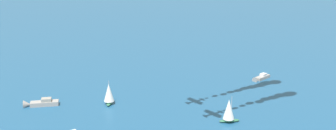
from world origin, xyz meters
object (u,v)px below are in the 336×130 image
object	(u,v)px
sailboat_mid_cluster	(229,111)
sailboat_outer_ring_b	(109,94)
motorboat_inshore	(40,103)
motorboat_outer_ring_c	(261,78)

from	to	relation	value
sailboat_mid_cluster	sailboat_outer_ring_b	world-z (taller)	sailboat_mid_cluster
sailboat_outer_ring_b	motorboat_inshore	bearing A→B (deg)	64.12
motorboat_inshore	motorboat_outer_ring_c	world-z (taller)	motorboat_inshore
motorboat_inshore	motorboat_outer_ring_c	distance (m)	81.88
motorboat_inshore	sailboat_mid_cluster	bearing A→B (deg)	-132.43
sailboat_mid_cluster	sailboat_outer_ring_b	bearing A→B (deg)	38.36
sailboat_outer_ring_b	motorboat_outer_ring_c	size ratio (longest dim) A/B	0.84
sailboat_mid_cluster	motorboat_outer_ring_c	size ratio (longest dim) A/B	0.85
motorboat_inshore	sailboat_outer_ring_b	world-z (taller)	sailboat_outer_ring_b
motorboat_outer_ring_c	motorboat_inshore	bearing A→B (deg)	79.48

